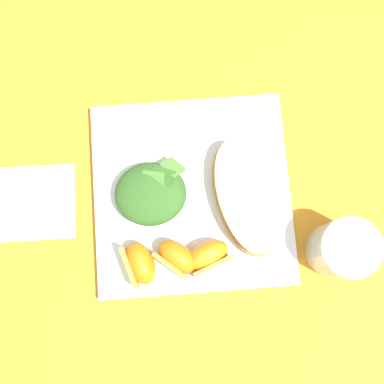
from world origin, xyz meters
name	(u,v)px	position (x,y,z in m)	size (l,w,h in m)	color
ground	(192,195)	(0.00, 0.00, 0.00)	(3.00, 3.00, 0.00)	orange
white_plate	(192,194)	(0.00, 0.00, 0.01)	(0.28, 0.28, 0.02)	white
cheesy_pizza_bread	(244,197)	(0.07, -0.01, 0.03)	(0.11, 0.18, 0.04)	#B77F42
green_salad_pile	(151,191)	(-0.06, 0.00, 0.04)	(0.10, 0.09, 0.04)	#336023
orange_wedge_front	(140,264)	(-0.08, -0.09, 0.04)	(0.05, 0.07, 0.04)	orange
orange_wedge_middle	(177,258)	(-0.03, -0.09, 0.04)	(0.07, 0.07, 0.04)	orange
orange_wedge_rear	(208,256)	(0.01, -0.09, 0.04)	(0.07, 0.06, 0.04)	orange
paper_napkin	(37,202)	(-0.23, 0.01, 0.00)	(0.11, 0.11, 0.00)	white
drinking_clear_cup	(342,249)	(0.20, -0.10, 0.04)	(0.08, 0.08, 0.09)	silver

